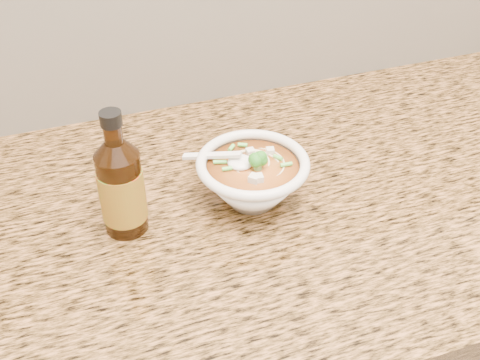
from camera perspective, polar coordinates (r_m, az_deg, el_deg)
name	(u,v)px	position (r m, az deg, el deg)	size (l,w,h in m)	color
counter_slab	(310,195)	(0.97, 6.65, -1.39)	(4.00, 0.68, 0.04)	#A46A3C
soup_bowl	(252,179)	(0.89, 1.19, 0.07)	(0.18, 0.17, 0.09)	white
hot_sauce_bottle	(121,187)	(0.84, -11.18, -0.69)	(0.07, 0.07, 0.19)	#341A07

